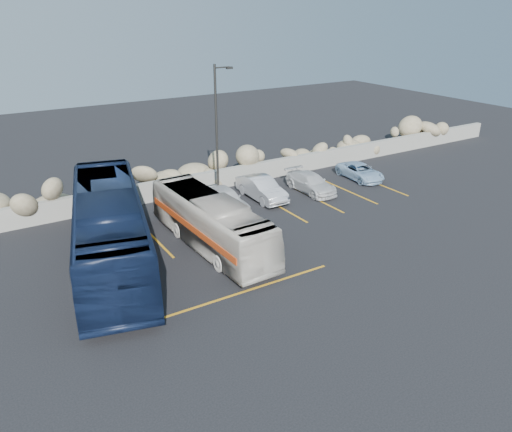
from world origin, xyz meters
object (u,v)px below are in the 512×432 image
car_b (262,188)px  car_d (360,172)px  tour_coach (110,228)px  car_c (311,183)px  vintage_bus (211,222)px  car_a (225,199)px  lamppost (217,132)px

car_b → car_d: (7.68, -0.32, -0.15)m
tour_coach → car_c: size_ratio=3.10×
vintage_bus → car_c: vintage_bus is taller
car_c → vintage_bus: bearing=-157.7°
car_a → car_b: 2.76m
car_a → car_c: 6.06m
lamppost → tour_coach: lamppost is taller
vintage_bus → tour_coach: bearing=168.1°
vintage_bus → car_b: size_ratio=2.27×
tour_coach → car_b: tour_coach is taller
lamppost → car_d: size_ratio=2.14×
lamppost → car_c: size_ratio=2.01×
car_b → vintage_bus: bearing=-142.8°
lamppost → vintage_bus: bearing=-121.8°
car_a → car_c: (6.05, -0.16, -0.09)m
lamppost → car_d: 10.95m
vintage_bus → car_b: bearing=35.1°
car_c → car_d: 4.36m
vintage_bus → car_a: 4.73m
car_c → car_b: bearing=170.8°
car_b → car_c: (3.32, -0.54, -0.09)m
vintage_bus → car_a: bearing=51.6°
vintage_bus → car_b: (5.52, 4.16, -0.61)m
vintage_bus → car_c: size_ratio=2.31×
car_a → car_d: 10.41m
lamppost → tour_coach: (-7.56, -3.97, -2.58)m
tour_coach → car_c: (13.44, 2.80, -1.14)m
vintage_bus → car_a: vintage_bus is taller
lamppost → vintage_bus: size_ratio=0.87×
lamppost → car_c: 7.05m
car_d → vintage_bus: bearing=-159.5°
vintage_bus → car_d: bearing=14.3°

